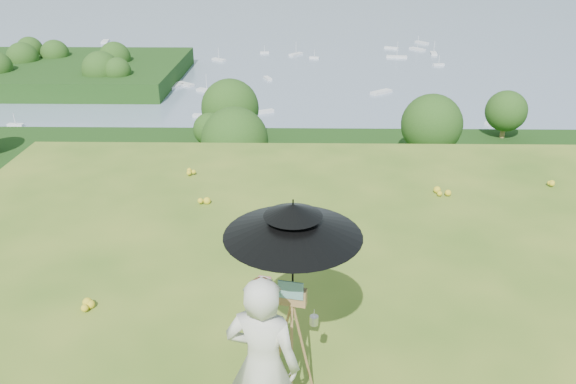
{
  "coord_description": "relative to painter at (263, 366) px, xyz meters",
  "views": [
    {
      "loc": [
        -0.93,
        -5.2,
        4.36
      ],
      "look_at": [
        -1.04,
        1.63,
        1.23
      ],
      "focal_mm": 35.0,
      "sensor_mm": 36.0,
      "label": 1
    }
  ],
  "objects": [
    {
      "name": "ground",
      "position": [
        1.21,
        1.37,
        -0.92
      ],
      "size": [
        14.0,
        14.0,
        0.0
      ],
      "primitive_type": "plane",
      "color": "#3E691E",
      "rests_on": "ground"
    },
    {
      "name": "forest_slope",
      "position": [
        1.21,
        36.37,
        -29.92
      ],
      "size": [
        140.0,
        56.0,
        22.0
      ],
      "primitive_type": "cube",
      "color": "#1A3B10",
      "rests_on": "bay_water"
    },
    {
      "name": "shoreline_tier",
      "position": [
        1.21,
        76.37,
        -36.92
      ],
      "size": [
        170.0,
        28.0,
        8.0
      ],
      "primitive_type": "cube",
      "color": "slate",
      "rests_on": "bay_water"
    },
    {
      "name": "bay_water",
      "position": [
        1.21,
        241.37,
        -34.92
      ],
      "size": [
        700.0,
        700.0,
        0.0
      ],
      "primitive_type": "plane",
      "color": "slate",
      "rests_on": "ground"
    },
    {
      "name": "peninsula",
      "position": [
        -73.79,
        156.37,
        -29.92
      ],
      "size": [
        90.0,
        60.0,
        12.0
      ],
      "primitive_type": null,
      "color": "#1A3B10",
      "rests_on": "bay_water"
    },
    {
      "name": "slope_trees",
      "position": [
        1.21,
        36.37,
        -15.92
      ],
      "size": [
        110.0,
        50.0,
        6.0
      ],
      "primitive_type": null,
      "color": "#204815",
      "rests_on": "forest_slope"
    },
    {
      "name": "harbor_town",
      "position": [
        1.21,
        76.37,
        -30.42
      ],
      "size": [
        110.0,
        22.0,
        5.0
      ],
      "primitive_type": null,
      "color": "beige",
      "rests_on": "shoreline_tier"
    },
    {
      "name": "moored_boats",
      "position": [
        -11.29,
        162.37,
        -34.57
      ],
      "size": [
        140.0,
        140.0,
        0.7
      ],
      "primitive_type": null,
      "color": "silver",
      "rests_on": "bay_water"
    },
    {
      "name": "wildflowers",
      "position": [
        1.21,
        1.62,
        -0.86
      ],
      "size": [
        10.0,
        10.5,
        0.12
      ],
      "primitive_type": null,
      "color": "yellow",
      "rests_on": "ground"
    },
    {
      "name": "painter",
      "position": [
        0.0,
        0.0,
        0.0
      ],
      "size": [
        0.76,
        0.59,
        1.84
      ],
      "primitive_type": "imported",
      "rotation": [
        0.0,
        0.0,
        2.89
      ],
      "color": "beige",
      "rests_on": "ground"
    },
    {
      "name": "field_easel",
      "position": [
        0.25,
        0.56,
        -0.19
      ],
      "size": [
        0.66,
        0.66,
        1.47
      ],
      "primitive_type": null,
      "rotation": [
        0.0,
        0.0,
        -0.21
      ],
      "color": "#9E6C42",
      "rests_on": "ground"
    },
    {
      "name": "sun_umbrella",
      "position": [
        0.25,
        0.59,
        0.81
      ],
      "size": [
        1.38,
        1.38,
        1.05
      ],
      "primitive_type": null,
      "rotation": [
        0.0,
        0.0,
        -0.09
      ],
      "color": "black",
      "rests_on": "field_easel"
    },
    {
      "name": "painter_cap",
      "position": [
        0.0,
        0.0,
        0.87
      ],
      "size": [
        0.23,
        0.25,
        0.1
      ],
      "primitive_type": null,
      "rotation": [
        0.0,
        0.0,
        -0.23
      ],
      "color": "#DF7A83",
      "rests_on": "painter"
    }
  ]
}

